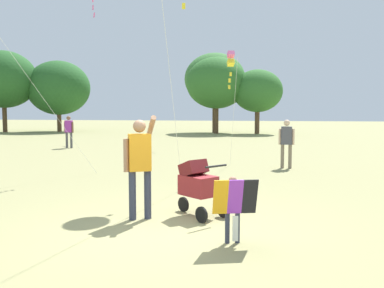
{
  "coord_description": "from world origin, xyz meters",
  "views": [
    {
      "loc": [
        1.43,
        -6.46,
        1.94
      ],
      "look_at": [
        0.2,
        0.98,
        1.3
      ],
      "focal_mm": 39.01,
      "sensor_mm": 36.0,
      "label": 1
    }
  ],
  "objects_px": {
    "kite_green_novelty": "(231,60)",
    "person_adult_flyer": "(140,160)",
    "stroller": "(197,183)",
    "person_red_shirt": "(286,140)",
    "person_sitting_far": "(69,129)",
    "child_with_butterfly_kite": "(233,203)"
  },
  "relations": [
    {
      "from": "kite_green_novelty",
      "to": "person_red_shirt",
      "type": "relative_size",
      "value": 2.47
    },
    {
      "from": "person_adult_flyer",
      "to": "person_sitting_far",
      "type": "xyz_separation_m",
      "value": [
        -7.23,
        12.21,
        -0.12
      ]
    },
    {
      "from": "stroller",
      "to": "person_adult_flyer",
      "type": "bearing_deg",
      "value": -158.34
    },
    {
      "from": "person_adult_flyer",
      "to": "kite_green_novelty",
      "type": "distance_m",
      "value": 7.96
    },
    {
      "from": "child_with_butterfly_kite",
      "to": "kite_green_novelty",
      "type": "bearing_deg",
      "value": 94.46
    },
    {
      "from": "child_with_butterfly_kite",
      "to": "person_red_shirt",
      "type": "xyz_separation_m",
      "value": [
        1.2,
        7.93,
        0.33
      ]
    },
    {
      "from": "stroller",
      "to": "person_sitting_far",
      "type": "height_order",
      "value": "person_sitting_far"
    },
    {
      "from": "child_with_butterfly_kite",
      "to": "person_adult_flyer",
      "type": "height_order",
      "value": "person_adult_flyer"
    },
    {
      "from": "child_with_butterfly_kite",
      "to": "stroller",
      "type": "distance_m",
      "value": 1.65
    },
    {
      "from": "stroller",
      "to": "child_with_butterfly_kite",
      "type": "bearing_deg",
      "value": -63.25
    },
    {
      "from": "person_adult_flyer",
      "to": "person_sitting_far",
      "type": "height_order",
      "value": "person_adult_flyer"
    },
    {
      "from": "person_adult_flyer",
      "to": "person_sitting_far",
      "type": "distance_m",
      "value": 14.19
    },
    {
      "from": "child_with_butterfly_kite",
      "to": "person_sitting_far",
      "type": "distance_m",
      "value": 16.02
    },
    {
      "from": "person_adult_flyer",
      "to": "person_sitting_far",
      "type": "relative_size",
      "value": 1.15
    },
    {
      "from": "person_adult_flyer",
      "to": "stroller",
      "type": "distance_m",
      "value": 1.13
    },
    {
      "from": "person_adult_flyer",
      "to": "person_red_shirt",
      "type": "height_order",
      "value": "person_adult_flyer"
    },
    {
      "from": "person_red_shirt",
      "to": "person_sitting_far",
      "type": "distance_m",
      "value": 11.47
    },
    {
      "from": "kite_green_novelty",
      "to": "person_adult_flyer",
      "type": "bearing_deg",
      "value": -97.88
    },
    {
      "from": "stroller",
      "to": "person_sitting_far",
      "type": "relative_size",
      "value": 0.65
    },
    {
      "from": "person_red_shirt",
      "to": "person_sitting_far",
      "type": "xyz_separation_m",
      "value": [
        -10.13,
        5.37,
        -0.0
      ]
    },
    {
      "from": "person_sitting_far",
      "to": "person_red_shirt",
      "type": "bearing_deg",
      "value": -27.93
    },
    {
      "from": "stroller",
      "to": "person_red_shirt",
      "type": "distance_m",
      "value": 6.75
    }
  ]
}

